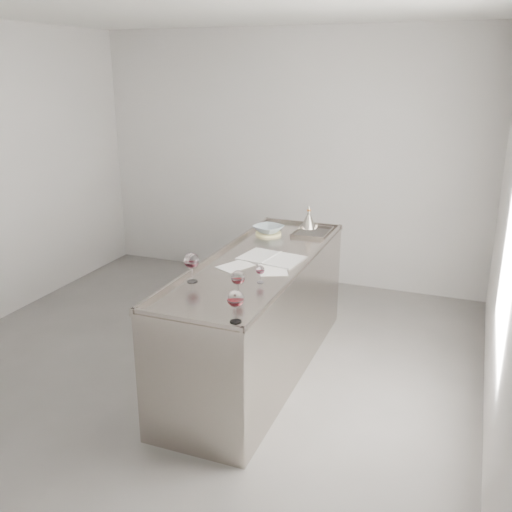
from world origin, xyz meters
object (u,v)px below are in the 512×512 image
at_px(counter, 258,317).
at_px(wine_glass_small, 260,271).
at_px(wine_glass_middle, 238,278).
at_px(wine_glass_right, 235,300).
at_px(wine_glass_left, 192,261).
at_px(wine_funnel, 309,221).
at_px(notebook, 272,258).
at_px(ceramic_bowl, 268,229).

height_order(counter, wine_glass_small, wine_glass_small).
height_order(wine_glass_middle, wine_glass_right, wine_glass_right).
bearing_deg(wine_glass_left, wine_funnel, 77.67).
xyz_separation_m(wine_glass_middle, wine_glass_small, (0.04, 0.30, -0.04)).
height_order(wine_glass_left, wine_glass_right, wine_glass_left).
distance_m(wine_glass_left, wine_glass_small, 0.48).
distance_m(wine_glass_small, wine_funnel, 1.50).
height_order(wine_glass_middle, notebook, wine_glass_middle).
xyz_separation_m(counter, wine_glass_left, (-0.27, -0.58, 0.62)).
distance_m(ceramic_bowl, wine_funnel, 0.44).
height_order(ceramic_bowl, wine_funnel, wine_funnel).
distance_m(wine_glass_middle, wine_glass_right, 0.39).
xyz_separation_m(wine_glass_small, ceramic_bowl, (-0.37, 1.16, -0.04)).
xyz_separation_m(wine_glass_right, ceramic_bowl, (-0.47, 1.83, -0.09)).
bearing_deg(wine_glass_middle, notebook, 94.25).
height_order(wine_glass_middle, ceramic_bowl, wine_glass_middle).
bearing_deg(wine_glass_left, counter, 64.62).
distance_m(counter, ceramic_bowl, 0.93).
xyz_separation_m(wine_glass_small, notebook, (-0.10, 0.51, -0.08)).
bearing_deg(ceramic_bowl, wine_glass_middle, -77.42).
relative_size(wine_glass_right, wine_glass_small, 1.62).
height_order(counter, wine_funnel, wine_funnel).
distance_m(counter, wine_glass_middle, 0.94).
bearing_deg(counter, wine_glass_right, -75.73).
xyz_separation_m(notebook, ceramic_bowl, (-0.27, 0.65, 0.04)).
xyz_separation_m(counter, ceramic_bowl, (-0.19, 0.74, 0.52)).
xyz_separation_m(wine_glass_right, notebook, (-0.20, 1.18, -0.14)).
bearing_deg(wine_glass_middle, wine_funnel, 91.50).
bearing_deg(wine_funnel, ceramic_bowl, -129.74).
bearing_deg(wine_glass_middle, wine_glass_small, 82.24).
xyz_separation_m(counter, wine_glass_right, (0.27, -1.08, 0.61)).
xyz_separation_m(counter, wine_glass_middle, (0.13, -0.71, 0.60)).
distance_m(notebook, wine_funnel, 0.98).
distance_m(wine_glass_right, notebook, 1.20).
xyz_separation_m(counter, wine_glass_small, (0.18, -0.42, 0.56)).
bearing_deg(wine_glass_right, ceramic_bowl, 104.30).
bearing_deg(ceramic_bowl, notebook, -67.73).
relative_size(wine_glass_left, notebook, 0.41).
bearing_deg(ceramic_bowl, wine_glass_left, -93.63).
xyz_separation_m(wine_glass_left, ceramic_bowl, (0.08, 1.32, -0.10)).
relative_size(wine_glass_middle, wine_glass_right, 0.90).
bearing_deg(wine_glass_left, wine_glass_small, 19.84).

